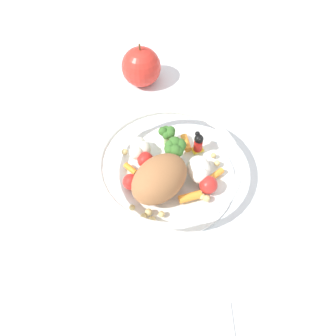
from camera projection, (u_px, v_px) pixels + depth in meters
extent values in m
plane|color=white|center=(169.00, 174.00, 0.55)|extent=(2.40, 2.40, 0.00)
cylinder|color=white|center=(168.00, 176.00, 0.54)|extent=(0.21, 0.21, 0.01)
torus|color=white|center=(168.00, 161.00, 0.51)|extent=(0.22, 0.22, 0.01)
ellipsoid|color=#9E663D|center=(160.00, 179.00, 0.50)|extent=(0.11, 0.12, 0.06)
cylinder|color=#8EB766|center=(167.00, 140.00, 0.56)|extent=(0.01, 0.01, 0.02)
sphere|color=#386B28|center=(163.00, 131.00, 0.55)|extent=(0.02, 0.02, 0.02)
sphere|color=#386B28|center=(166.00, 135.00, 0.54)|extent=(0.01, 0.01, 0.01)
sphere|color=#386B28|center=(170.00, 133.00, 0.54)|extent=(0.02, 0.02, 0.02)
sphere|color=#386B28|center=(170.00, 131.00, 0.55)|extent=(0.02, 0.02, 0.02)
sphere|color=#386B28|center=(166.00, 130.00, 0.55)|extent=(0.02, 0.02, 0.02)
cylinder|color=#8EB766|center=(174.00, 158.00, 0.54)|extent=(0.01, 0.01, 0.02)
sphere|color=#386B28|center=(171.00, 149.00, 0.52)|extent=(0.02, 0.02, 0.02)
sphere|color=#386B28|center=(169.00, 150.00, 0.52)|extent=(0.02, 0.02, 0.02)
sphere|color=#386B28|center=(175.00, 151.00, 0.52)|extent=(0.02, 0.02, 0.02)
sphere|color=#386B28|center=(178.00, 152.00, 0.52)|extent=(0.02, 0.02, 0.02)
sphere|color=#386B28|center=(180.00, 148.00, 0.52)|extent=(0.01, 0.01, 0.01)
sphere|color=#386B28|center=(180.00, 145.00, 0.53)|extent=(0.02, 0.02, 0.02)
sphere|color=#386B28|center=(175.00, 143.00, 0.53)|extent=(0.02, 0.02, 0.02)
sphere|color=#386B28|center=(172.00, 145.00, 0.52)|extent=(0.02, 0.02, 0.02)
sphere|color=white|center=(197.00, 169.00, 0.52)|extent=(0.03, 0.03, 0.03)
sphere|color=white|center=(200.00, 175.00, 0.51)|extent=(0.03, 0.03, 0.03)
sphere|color=white|center=(200.00, 169.00, 0.52)|extent=(0.03, 0.03, 0.03)
sphere|color=white|center=(198.00, 164.00, 0.53)|extent=(0.03, 0.03, 0.03)
sphere|color=silver|center=(137.00, 149.00, 0.55)|extent=(0.02, 0.02, 0.02)
sphere|color=silver|center=(136.00, 152.00, 0.54)|extent=(0.02, 0.02, 0.02)
sphere|color=silver|center=(143.00, 149.00, 0.55)|extent=(0.03, 0.03, 0.03)
sphere|color=silver|center=(138.00, 145.00, 0.55)|extent=(0.03, 0.03, 0.03)
cube|color=yellow|center=(198.00, 150.00, 0.56)|extent=(0.02, 0.02, 0.00)
cylinder|color=red|center=(198.00, 145.00, 0.55)|extent=(0.02, 0.02, 0.02)
sphere|color=black|center=(199.00, 139.00, 0.54)|extent=(0.02, 0.02, 0.02)
sphere|color=black|center=(201.00, 140.00, 0.53)|extent=(0.01, 0.01, 0.01)
sphere|color=black|center=(198.00, 134.00, 0.54)|extent=(0.01, 0.01, 0.01)
cylinder|color=orange|center=(130.00, 169.00, 0.54)|extent=(0.02, 0.02, 0.01)
cylinder|color=orange|center=(216.00, 174.00, 0.53)|extent=(0.03, 0.02, 0.01)
cylinder|color=orange|center=(190.00, 197.00, 0.51)|extent=(0.04, 0.02, 0.01)
cylinder|color=orange|center=(186.00, 143.00, 0.57)|extent=(0.02, 0.03, 0.01)
sphere|color=red|center=(131.00, 182.00, 0.52)|extent=(0.03, 0.03, 0.03)
sphere|color=red|center=(208.00, 185.00, 0.51)|extent=(0.03, 0.03, 0.03)
sphere|color=red|center=(145.00, 160.00, 0.54)|extent=(0.03, 0.03, 0.03)
sphere|color=tan|center=(162.00, 214.00, 0.49)|extent=(0.01, 0.01, 0.01)
sphere|color=tan|center=(125.00, 152.00, 0.56)|extent=(0.01, 0.01, 0.01)
sphere|color=tan|center=(213.00, 156.00, 0.55)|extent=(0.01, 0.01, 0.01)
sphere|color=tan|center=(182.00, 179.00, 0.53)|extent=(0.01, 0.01, 0.01)
sphere|color=tan|center=(207.00, 198.00, 0.51)|extent=(0.01, 0.01, 0.01)
sphere|color=tan|center=(149.00, 212.00, 0.49)|extent=(0.01, 0.01, 0.01)
sphere|color=#D1B775|center=(202.00, 196.00, 0.51)|extent=(0.01, 0.01, 0.01)
sphere|color=tan|center=(144.00, 217.00, 0.49)|extent=(0.01, 0.01, 0.01)
sphere|color=tan|center=(152.00, 220.00, 0.49)|extent=(0.01, 0.01, 0.01)
sphere|color=tan|center=(132.00, 208.00, 0.50)|extent=(0.01, 0.01, 0.01)
sphere|color=#D1B775|center=(217.00, 163.00, 0.54)|extent=(0.01, 0.01, 0.01)
sphere|color=#D1B775|center=(153.00, 160.00, 0.55)|extent=(0.01, 0.01, 0.01)
sphere|color=red|center=(141.00, 67.00, 0.64)|extent=(0.08, 0.08, 0.08)
cylinder|color=brown|center=(140.00, 47.00, 0.61)|extent=(0.00, 0.00, 0.01)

